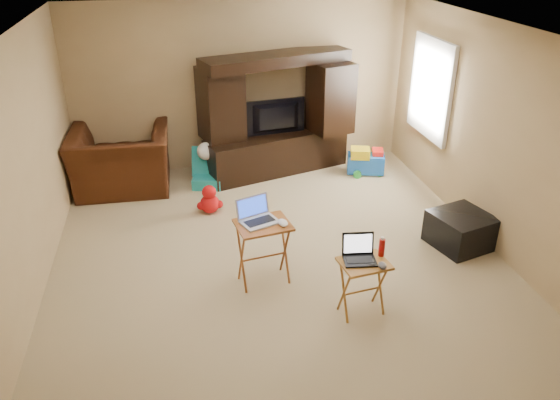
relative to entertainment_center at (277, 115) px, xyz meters
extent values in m
plane|color=#C8B88A|center=(-0.47, -2.35, -0.89)|extent=(5.50, 5.50, 0.00)
plane|color=silver|center=(-0.47, -2.35, 1.61)|extent=(5.50, 5.50, 0.00)
plane|color=tan|center=(-0.47, 0.40, 0.36)|extent=(5.00, 0.00, 5.00)
plane|color=tan|center=(-0.47, -5.10, 0.36)|extent=(5.00, 0.00, 5.00)
plane|color=tan|center=(-2.97, -2.35, 0.36)|extent=(0.00, 5.50, 5.50)
plane|color=tan|center=(2.03, -2.35, 0.36)|extent=(0.00, 5.50, 5.50)
plane|color=white|center=(2.01, -0.80, 0.51)|extent=(0.00, 1.20, 1.20)
cube|color=white|center=(1.99, -0.80, 0.51)|extent=(0.06, 1.14, 1.34)
cube|color=black|center=(0.00, 0.00, 0.00)|extent=(2.25, 1.15, 1.79)
imported|color=black|center=(0.00, -0.04, -0.04)|extent=(0.92, 0.24, 0.52)
imported|color=#41200D|center=(-2.27, -0.21, -0.46)|extent=(1.37, 1.21, 0.87)
cube|color=black|center=(1.69, -2.57, -0.69)|extent=(0.76, 0.76, 0.40)
cube|color=#A35827|center=(-0.70, -2.84, -0.55)|extent=(0.60, 0.51, 0.70)
cube|color=#AB6E29|center=(0.14, -3.54, -0.61)|extent=(0.49, 0.41, 0.58)
cube|color=#B0B0B5|center=(-0.73, -2.81, -0.08)|extent=(0.45, 0.41, 0.24)
cube|color=black|center=(0.10, -3.52, -0.20)|extent=(0.33, 0.29, 0.24)
ellipsoid|color=white|center=(-0.51, -2.91, -0.17)|extent=(0.11, 0.16, 0.06)
ellipsoid|color=#403F45|center=(0.27, -3.66, -0.29)|extent=(0.09, 0.13, 0.05)
cylinder|color=#B7100B|center=(0.33, -3.46, -0.23)|extent=(0.06, 0.06, 0.18)
camera|label=1|loc=(-1.49, -7.58, 2.50)|focal=35.00mm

